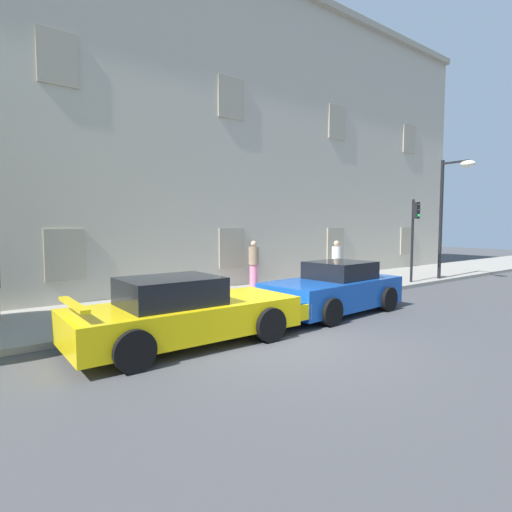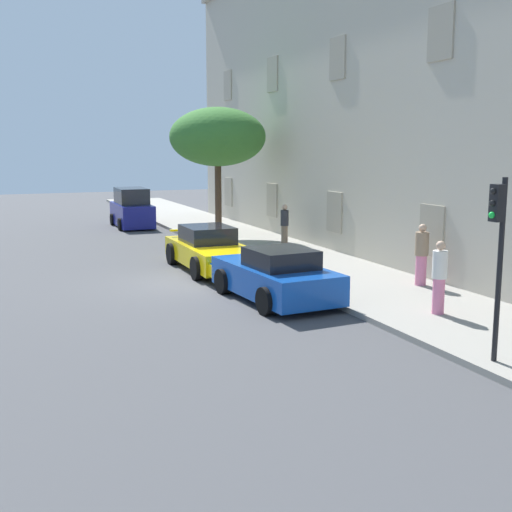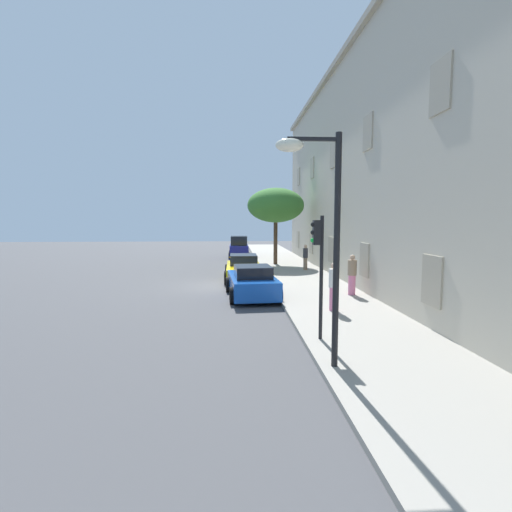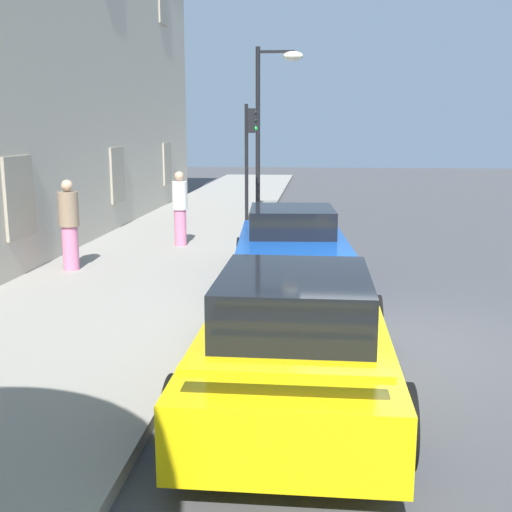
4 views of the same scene
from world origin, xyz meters
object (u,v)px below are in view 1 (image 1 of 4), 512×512
(pedestrian_admiring, at_px, (336,263))
(pedestrian_bystander, at_px, (254,264))
(sportscar_red_lead, at_px, (192,313))
(sportscar_yellow_flank, at_px, (330,291))
(traffic_light, at_px, (414,226))
(street_lamp, at_px, (452,196))

(pedestrian_admiring, bearing_deg, pedestrian_bystander, 150.93)
(sportscar_red_lead, bearing_deg, sportscar_yellow_flank, 2.83)
(sportscar_yellow_flank, height_order, pedestrian_bystander, pedestrian_bystander)
(sportscar_yellow_flank, bearing_deg, pedestrian_admiring, 39.12)
(traffic_light, distance_m, pedestrian_bystander, 6.79)
(pedestrian_admiring, relative_size, pedestrian_bystander, 0.99)
(street_lamp, xyz_separation_m, pedestrian_bystander, (-7.95, 3.34, -2.68))
(traffic_light, height_order, pedestrian_bystander, traffic_light)
(sportscar_yellow_flank, relative_size, traffic_light, 1.39)
(street_lamp, height_order, pedestrian_bystander, street_lamp)
(pedestrian_admiring, bearing_deg, traffic_light, -21.87)
(sportscar_red_lead, bearing_deg, pedestrian_admiring, 20.90)
(sportscar_red_lead, height_order, traffic_light, traffic_light)
(sportscar_yellow_flank, bearing_deg, pedestrian_bystander, 82.10)
(sportscar_red_lead, distance_m, sportscar_yellow_flank, 4.42)
(traffic_light, xyz_separation_m, street_lamp, (1.95, -0.50, 1.27))
(sportscar_yellow_flank, height_order, traffic_light, traffic_light)
(traffic_light, bearing_deg, pedestrian_bystander, 154.67)
(sportscar_red_lead, xyz_separation_m, sportscar_yellow_flank, (4.41, 0.22, -0.01))
(sportscar_yellow_flank, xyz_separation_m, traffic_light, (6.60, 1.48, 1.82))
(traffic_light, distance_m, street_lamp, 2.38)
(sportscar_red_lead, relative_size, pedestrian_admiring, 2.96)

